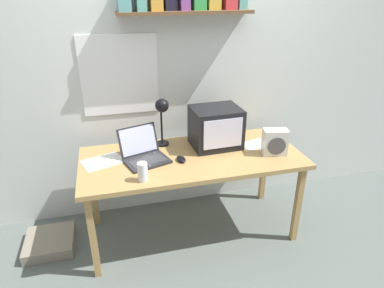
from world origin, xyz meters
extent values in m
plane|color=#5A635F|center=(0.00, 0.00, 0.00)|extent=(12.00, 12.00, 0.00)
cube|color=silver|center=(0.00, 0.50, 1.30)|extent=(5.60, 0.06, 2.60)
cube|color=white|center=(-0.47, 0.47, 1.25)|extent=(0.60, 0.01, 0.63)
cube|color=brown|center=(0.05, 0.38, 1.71)|extent=(1.02, 0.18, 0.02)
cube|color=#AB854D|center=(0.00, 0.00, 0.69)|extent=(1.68, 0.74, 0.03)
cube|color=#AB854D|center=(-0.78, -0.31, 0.34)|extent=(0.04, 0.05, 0.68)
cube|color=#AB854D|center=(0.78, -0.31, 0.34)|extent=(0.04, 0.05, 0.68)
cube|color=#AB854D|center=(-0.78, 0.31, 0.34)|extent=(0.04, 0.05, 0.68)
cube|color=#AB854D|center=(0.78, 0.31, 0.34)|extent=(0.04, 0.05, 0.68)
cube|color=black|center=(0.23, 0.14, 0.87)|extent=(0.39, 0.33, 0.32)
cube|color=silver|center=(0.24, -0.02, 0.88)|extent=(0.31, 0.02, 0.23)
cube|color=#232326|center=(-0.34, -0.02, 0.72)|extent=(0.36, 0.30, 0.02)
cube|color=#38383A|center=(-0.34, -0.03, 0.73)|extent=(0.28, 0.20, 0.00)
cube|color=#232326|center=(-0.39, 0.12, 0.84)|extent=(0.31, 0.16, 0.21)
cube|color=#B9BDF0|center=(-0.39, 0.12, 0.84)|extent=(0.28, 0.15, 0.19)
cylinder|color=black|center=(-0.18, 0.26, 0.72)|extent=(0.11, 0.11, 0.01)
cylinder|color=black|center=(-0.18, 0.26, 0.90)|extent=(0.02, 0.02, 0.34)
sphere|color=black|center=(-0.18, 0.20, 1.07)|extent=(0.11, 0.11, 0.11)
cylinder|color=white|center=(-0.41, -0.27, 0.78)|extent=(0.07, 0.07, 0.13)
cylinder|color=yellow|center=(-0.41, -0.27, 0.76)|extent=(0.06, 0.06, 0.10)
cube|color=silver|center=(0.62, -0.12, 0.81)|extent=(0.20, 0.14, 0.20)
cylinder|color=#4C4C51|center=(0.61, -0.18, 0.80)|extent=(0.14, 0.03, 0.14)
ellipsoid|color=black|center=(-0.10, -0.06, 0.73)|extent=(0.08, 0.11, 0.03)
cube|color=white|center=(0.57, 0.07, 0.71)|extent=(0.29, 0.22, 0.00)
cube|color=white|center=(-0.66, 0.07, 0.71)|extent=(0.34, 0.29, 0.00)
cube|color=gray|center=(-1.14, 0.09, 0.04)|extent=(0.37, 0.37, 0.09)
camera|label=1|loc=(-0.58, -2.25, 1.90)|focal=32.00mm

